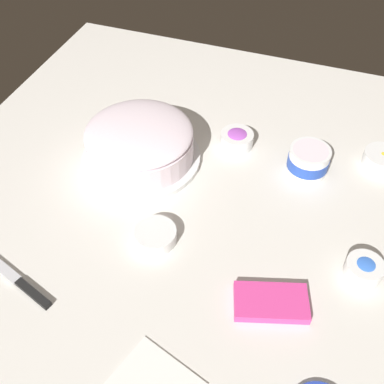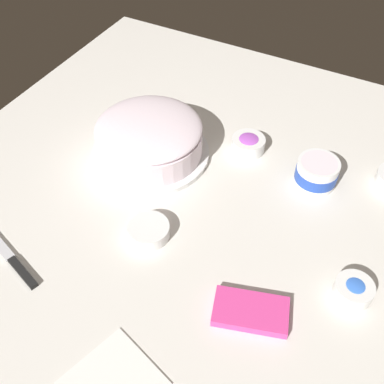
{
  "view_description": "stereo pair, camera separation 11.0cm",
  "coord_description": "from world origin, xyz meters",
  "views": [
    {
      "loc": [
        0.15,
        -0.65,
        0.84
      ],
      "look_at": [
        -0.1,
        0.05,
        0.04
      ],
      "focal_mm": 43.16,
      "sensor_mm": 36.0,
      "label": 1
    },
    {
      "loc": [
        0.25,
        -0.61,
        0.84
      ],
      "look_at": [
        -0.1,
        0.05,
        0.04
      ],
      "focal_mm": 43.16,
      "sensor_mm": 36.0,
      "label": 2
    }
  ],
  "objects": [
    {
      "name": "ground_plane",
      "position": [
        0.0,
        0.0,
        0.0
      ],
      "size": [
        1.54,
        1.54,
        0.0
      ],
      "primitive_type": "plane",
      "color": "silver"
    },
    {
      "name": "candy_box_lower",
      "position": [
        0.15,
        -0.16,
        0.01
      ],
      "size": [
        0.17,
        0.12,
        0.02
      ],
      "primitive_type": "cube",
      "rotation": [
        0.0,
        0.0,
        0.3
      ],
      "color": "#E53D8E",
      "rests_on": "ground_plane"
    },
    {
      "name": "sprinkle_bowl_blue",
      "position": [
        0.31,
        -0.02,
        0.02
      ],
      "size": [
        0.08,
        0.08,
        0.04
      ],
      "color": "white",
      "rests_on": "ground_plane"
    },
    {
      "name": "sprinkle_bowl_green",
      "position": [
        -0.13,
        -0.08,
        0.02
      ],
      "size": [
        0.1,
        0.1,
        0.03
      ],
      "color": "white",
      "rests_on": "ground_plane"
    },
    {
      "name": "spreading_knife",
      "position": [
        -0.36,
        -0.28,
        0.01
      ],
      "size": [
        0.23,
        0.09,
        0.01
      ],
      "color": "silver",
      "rests_on": "ground_plane"
    },
    {
      "name": "frosting_tub",
      "position": [
        0.15,
        0.26,
        0.04
      ],
      "size": [
        0.11,
        0.11,
        0.07
      ],
      "color": "white",
      "rests_on": "ground_plane"
    },
    {
      "name": "frosted_cake",
      "position": [
        -0.27,
        0.15,
        0.05
      ],
      "size": [
        0.31,
        0.31,
        0.11
      ],
      "color": "white",
      "rests_on": "ground_plane"
    },
    {
      "name": "sprinkle_bowl_rainbow",
      "position": [
        -0.05,
        0.29,
        0.02
      ],
      "size": [
        0.09,
        0.09,
        0.04
      ],
      "color": "white",
      "rests_on": "ground_plane"
    },
    {
      "name": "sprinkle_bowl_yellow",
      "position": [
        0.33,
        0.34,
        0.02
      ],
      "size": [
        0.1,
        0.1,
        0.04
      ],
      "color": "white",
      "rests_on": "ground_plane"
    }
  ]
}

